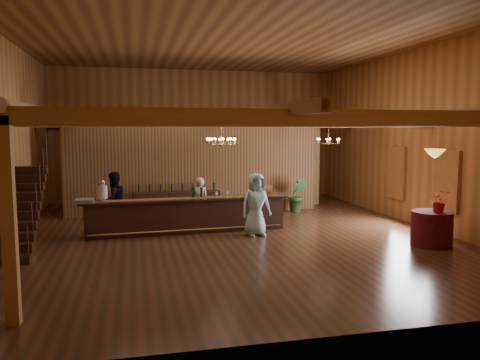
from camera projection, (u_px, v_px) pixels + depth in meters
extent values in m
plane|color=#522D1A|center=(229.00, 233.00, 13.56)|extent=(14.00, 14.00, 0.00)
plane|color=brown|center=(228.00, 39.00, 12.96)|extent=(14.00, 14.00, 0.00)
cube|color=#B4753C|center=(196.00, 135.00, 20.05)|extent=(12.00, 0.10, 5.50)
cube|color=#B4753C|center=(328.00, 147.00, 6.48)|extent=(12.00, 0.10, 5.50)
cube|color=#B4753C|center=(417.00, 137.00, 14.58)|extent=(0.10, 14.00, 5.50)
cube|color=#A47142|center=(293.00, 117.00, 7.88)|extent=(11.90, 0.20, 0.28)
cube|color=#A47142|center=(255.00, 120.00, 10.30)|extent=(11.90, 0.20, 0.28)
cube|color=#A47142|center=(232.00, 122.00, 12.73)|extent=(11.90, 0.20, 0.28)
cube|color=#A47142|center=(216.00, 123.00, 15.15)|extent=(11.90, 0.20, 0.28)
cube|color=#A47142|center=(205.00, 124.00, 17.58)|extent=(11.90, 0.20, 0.28)
cube|color=#A47142|center=(197.00, 125.00, 19.80)|extent=(11.90, 0.20, 0.28)
cube|color=#A47142|center=(60.00, 116.00, 12.21)|extent=(0.18, 13.90, 0.22)
cube|color=#A47142|center=(228.00, 117.00, 13.20)|extent=(0.18, 13.90, 0.22)
cube|color=#A47142|center=(373.00, 118.00, 14.19)|extent=(0.18, 13.90, 0.22)
cube|color=#A47142|center=(81.00, 168.00, 16.76)|extent=(0.20, 0.20, 3.20)
cube|color=#A47142|center=(316.00, 164.00, 18.74)|extent=(0.20, 0.20, 3.20)
cube|color=#A47142|center=(9.00, 222.00, 7.06)|extent=(0.20, 0.20, 3.20)
cube|color=brown|center=(195.00, 170.00, 16.67)|extent=(9.00, 0.18, 3.10)
cube|color=white|center=(447.00, 181.00, 13.15)|extent=(0.12, 1.05, 1.75)
cube|color=white|center=(396.00, 173.00, 15.67)|extent=(0.12, 1.05, 1.75)
cube|color=black|center=(7.00, 260.00, 10.41)|extent=(1.00, 0.28, 0.20)
cube|color=black|center=(9.00, 248.00, 10.66)|extent=(1.00, 0.28, 0.20)
cube|color=black|center=(12.00, 237.00, 10.91)|extent=(1.00, 0.28, 0.20)
cube|color=black|center=(15.00, 226.00, 11.16)|extent=(1.00, 0.28, 0.20)
cube|color=black|center=(17.00, 216.00, 11.41)|extent=(1.00, 0.28, 0.20)
cube|color=black|center=(19.00, 206.00, 11.66)|extent=(1.00, 0.28, 0.20)
cube|color=black|center=(22.00, 196.00, 11.91)|extent=(1.00, 0.28, 0.20)
cube|color=black|center=(24.00, 187.00, 12.16)|extent=(1.00, 0.28, 0.20)
cube|color=black|center=(26.00, 178.00, 12.41)|extent=(1.00, 0.28, 0.20)
cube|color=black|center=(28.00, 170.00, 12.66)|extent=(1.00, 0.28, 0.20)
cube|color=black|center=(226.00, 190.00, 19.05)|extent=(1.20, 0.60, 1.10)
cube|color=#9C6A40|center=(151.00, 193.00, 18.40)|extent=(1.00, 0.60, 1.00)
cube|color=black|center=(187.00, 216.00, 13.64)|extent=(5.74, 0.87, 0.95)
cube|color=black|center=(187.00, 199.00, 13.59)|extent=(6.03, 1.01, 0.05)
cube|color=maroon|center=(187.00, 198.00, 13.59)|extent=(5.63, 0.63, 0.01)
cylinder|color=#BE8F47|center=(189.00, 230.00, 13.31)|extent=(5.52, 0.29, 0.05)
cylinder|color=silver|center=(103.00, 200.00, 13.01)|extent=(0.18, 0.18, 0.08)
cylinder|color=silver|center=(103.00, 192.00, 12.99)|extent=(0.26, 0.26, 0.36)
sphere|color=silver|center=(102.00, 183.00, 12.96)|extent=(0.18, 0.18, 0.18)
cube|color=gray|center=(85.00, 201.00, 12.79)|extent=(0.50, 0.50, 0.10)
cube|color=#9C6A40|center=(262.00, 191.00, 14.13)|extent=(0.06, 0.06, 0.30)
cube|color=#9C6A40|center=(271.00, 190.00, 14.19)|extent=(0.06, 0.06, 0.30)
cylinder|color=#9C6A40|center=(266.00, 190.00, 14.16)|extent=(0.24, 0.24, 0.24)
cylinder|color=black|center=(193.00, 193.00, 13.73)|extent=(0.07, 0.07, 0.30)
cylinder|color=black|center=(194.00, 192.00, 13.74)|extent=(0.07, 0.07, 0.30)
cylinder|color=black|center=(201.00, 192.00, 13.80)|extent=(0.07, 0.07, 0.30)
cube|color=black|center=(177.00, 204.00, 16.27)|extent=(3.01, 0.64, 0.84)
cylinder|color=maroon|center=(432.00, 228.00, 12.08)|extent=(1.03, 1.03, 0.89)
cylinder|color=#BE8F47|center=(221.00, 133.00, 12.92)|extent=(0.02, 0.02, 0.62)
sphere|color=#BE8F47|center=(221.00, 144.00, 12.95)|extent=(0.12, 0.12, 0.12)
torus|color=#BE8F47|center=(221.00, 141.00, 12.94)|extent=(0.80, 0.80, 0.04)
cylinder|color=#BE8F47|center=(328.00, 133.00, 15.84)|extent=(0.02, 0.02, 0.68)
sphere|color=#BE8F47|center=(328.00, 144.00, 15.88)|extent=(0.12, 0.12, 0.12)
torus|color=#BE8F47|center=(328.00, 141.00, 15.87)|extent=(0.80, 0.80, 0.04)
cylinder|color=#BE8F47|center=(436.00, 137.00, 11.83)|extent=(0.02, 0.02, 0.80)
cone|color=#C68327|center=(435.00, 153.00, 11.87)|extent=(0.52, 0.52, 0.20)
imported|color=silver|center=(200.00, 202.00, 14.44)|extent=(0.58, 0.40, 1.53)
imported|color=black|center=(113.00, 201.00, 13.96)|extent=(1.07, 1.03, 1.74)
imported|color=#9CD9E2|center=(256.00, 204.00, 13.16)|extent=(0.96, 0.71, 1.78)
imported|color=#2B4E23|center=(297.00, 195.00, 16.96)|extent=(0.83, 0.75, 1.25)
imported|color=#B3191D|center=(440.00, 201.00, 11.93)|extent=(0.62, 0.58, 0.56)
imported|color=#BE8F47|center=(438.00, 206.00, 11.93)|extent=(0.22, 0.22, 0.33)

